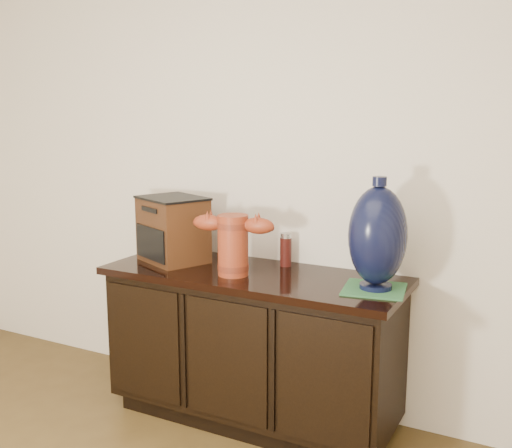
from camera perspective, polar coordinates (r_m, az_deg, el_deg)
The scene contains 6 objects.
sideboard at distance 2.99m, azimuth -0.31°, elevation -11.45°, with size 1.46×0.56×0.75m.
terracotta_vessel at distance 2.79m, azimuth -2.20°, elevation -1.67°, with size 0.41×0.17×0.29m.
tv_radio at distance 3.08m, azimuth -7.93°, elevation -0.51°, with size 0.41×0.38×0.33m.
green_mat at distance 2.65m, azimuth 11.21°, elevation -6.10°, with size 0.26×0.26×0.01m, color #316D3C.
lamp_base at distance 2.59m, azimuth 11.50°, elevation -1.15°, with size 0.29×0.29×0.48m.
spray_can at distance 2.98m, azimuth 2.85°, elevation -2.47°, with size 0.06×0.06×0.17m.
Camera 1 is at (1.30, -0.22, 1.51)m, focal length 42.00 mm.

